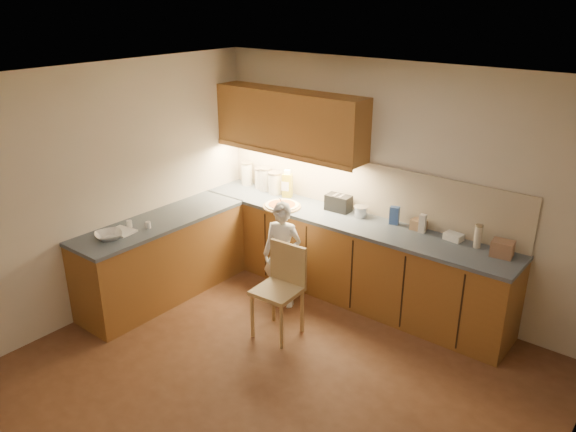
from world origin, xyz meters
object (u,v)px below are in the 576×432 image
object	(u,v)px
child	(282,255)
toaster	(338,203)
oil_jug	(287,185)
pizza_on_board	(282,206)
wooden_chair	(282,284)

from	to	relation	value
child	toaster	size ratio (longest dim) A/B	4.02
child	oil_jug	bearing A→B (deg)	108.19
child	toaster	world-z (taller)	child
child	pizza_on_board	bearing A→B (deg)	112.24
oil_jug	toaster	size ratio (longest dim) A/B	1.15
child	wooden_chair	xyz separation A→B (m)	(0.33, -0.42, -0.05)
toaster	pizza_on_board	bearing A→B (deg)	-154.20
pizza_on_board	child	world-z (taller)	child
pizza_on_board	wooden_chair	size ratio (longest dim) A/B	0.47
oil_jug	wooden_chair	bearing A→B (deg)	-53.70
pizza_on_board	child	xyz separation A→B (m)	(0.37, -0.45, -0.35)
pizza_on_board	oil_jug	distance (m)	0.39
pizza_on_board	oil_jug	size ratio (longest dim) A/B	1.30
wooden_chair	toaster	size ratio (longest dim) A/B	3.17
wooden_chair	child	bearing A→B (deg)	124.99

